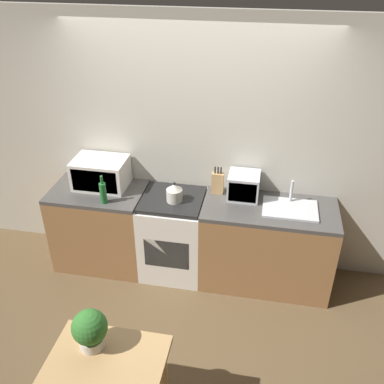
# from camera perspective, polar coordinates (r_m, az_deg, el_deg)

# --- Properties ---
(ground_plane) EXTENTS (16.00, 16.00, 0.00)m
(ground_plane) POSITION_cam_1_polar(r_m,az_deg,el_deg) (4.16, -2.59, -17.53)
(ground_plane) COLOR brown
(wall_back) EXTENTS (10.00, 0.06, 2.60)m
(wall_back) POSITION_cam_1_polar(r_m,az_deg,el_deg) (4.28, 0.46, 5.92)
(wall_back) COLOR beige
(wall_back) RESTS_ON ground_plane
(counter_left_run) EXTENTS (0.95, 0.62, 0.90)m
(counter_left_run) POSITION_cam_1_polar(r_m,az_deg,el_deg) (4.68, -11.96, -4.49)
(counter_left_run) COLOR olive
(counter_left_run) RESTS_ON ground_plane
(counter_right_run) EXTENTS (1.28, 0.62, 0.90)m
(counter_right_run) POSITION_cam_1_polar(r_m,az_deg,el_deg) (4.39, 9.86, -7.00)
(counter_right_run) COLOR olive
(counter_right_run) RESTS_ON ground_plane
(stove_range) EXTENTS (0.63, 0.62, 0.90)m
(stove_range) POSITION_cam_1_polar(r_m,az_deg,el_deg) (4.47, -2.50, -5.72)
(stove_range) COLOR silver
(stove_range) RESTS_ON ground_plane
(kettle) EXTENTS (0.16, 0.16, 0.21)m
(kettle) POSITION_cam_1_polar(r_m,az_deg,el_deg) (4.12, -2.37, -0.10)
(kettle) COLOR beige
(kettle) RESTS_ON stove_range
(microwave) EXTENTS (0.53, 0.38, 0.30)m
(microwave) POSITION_cam_1_polar(r_m,az_deg,el_deg) (4.44, -12.07, 2.50)
(microwave) COLOR silver
(microwave) RESTS_ON counter_left_run
(bottle) EXTENTS (0.06, 0.06, 0.29)m
(bottle) POSITION_cam_1_polar(r_m,az_deg,el_deg) (4.17, -11.77, -0.06)
(bottle) COLOR #1E662D
(bottle) RESTS_ON counter_left_run
(knife_block) EXTENTS (0.12, 0.06, 0.29)m
(knife_block) POSITION_cam_1_polar(r_m,az_deg,el_deg) (4.24, 3.44, 1.21)
(knife_block) COLOR tan
(knife_block) RESTS_ON counter_right_run
(toaster_oven) EXTENTS (0.30, 0.28, 0.25)m
(toaster_oven) POSITION_cam_1_polar(r_m,az_deg,el_deg) (4.19, 6.89, 0.82)
(toaster_oven) COLOR silver
(toaster_oven) RESTS_ON counter_right_run
(sink_basin) EXTENTS (0.51, 0.36, 0.24)m
(sink_basin) POSITION_cam_1_polar(r_m,az_deg,el_deg) (4.13, 12.95, -2.08)
(sink_basin) COLOR silver
(sink_basin) RESTS_ON counter_right_run
(dining_table) EXTENTS (0.76, 0.55, 0.77)m
(dining_table) POSITION_cam_1_polar(r_m,az_deg,el_deg) (3.12, -11.14, -22.68)
(dining_table) COLOR tan
(dining_table) RESTS_ON ground_plane
(potted_plant) EXTENTS (0.24, 0.24, 0.30)m
(potted_plant) POSITION_cam_1_polar(r_m,az_deg,el_deg) (2.99, -13.45, -17.36)
(potted_plant) COLOR beige
(potted_plant) RESTS_ON dining_table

